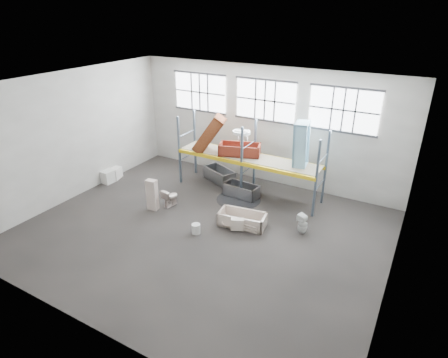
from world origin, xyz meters
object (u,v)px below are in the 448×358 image
Objects in this scene: steel_tub_left at (220,175)px; steel_tub_right at (241,190)px; cistern_tall at (152,195)px; blue_tub_upright at (301,145)px; carton_near at (107,176)px; bucket at (196,229)px; rust_tub_flat at (240,149)px; bathtub_beige at (242,219)px; toilet_beige at (170,197)px; toilet_white at (303,224)px.

steel_tub_left is 1.77m from steel_tub_right.
cistern_tall is 0.86× the size of steel_tub_right.
blue_tub_upright is at bearing -2.94° from steel_tub_left.
bucket is at bearing -14.92° from carton_near.
blue_tub_upright is at bearing 4.52° from rust_tub_flat.
cistern_tall is 1.90× the size of carton_near.
rust_tub_flat is 2.57× the size of carton_near.
bucket is (0.28, -3.74, -1.64)m from rust_tub_flat.
steel_tub_right reaches higher than bathtub_beige.
toilet_beige is 0.96× the size of toilet_white.
steel_tub_left is 4.38× the size of bucket.
toilet_white is 3.09m from blue_tub_upright.
bathtub_beige is 2.29× the size of toilet_white.
bathtub_beige is 0.96× the size of blue_tub_upright.
cistern_tall reaches higher than toilet_beige.
bucket is 5.96m from carton_near.
toilet_white is 3.67m from bucket.
cistern_tall reaches higher than toilet_white.
cistern_tall is 2.48m from bucket.
cistern_tall is 0.80× the size of steel_tub_left.
steel_tub_right is at bearing 39.88° from cistern_tall.
cistern_tall is at bearing -178.32° from bathtub_beige.
cistern_tall reaches higher than carton_near.
bucket is at bearing -42.94° from toilet_white.
steel_tub_left is 1.08× the size of steel_tub_right.
steel_tub_left is (0.52, 2.94, -0.07)m from toilet_beige.
steel_tub_left reaches higher than carton_near.
bathtub_beige is 3.88m from steel_tub_left.
bathtub_beige is at bearing -170.18° from toilet_beige.
toilet_white reaches higher than bathtub_beige.
rust_tub_flat reaches higher than cistern_tall.
bucket is (-2.21, -3.94, -2.22)m from blue_tub_upright.
cistern_tall is at bearing -60.32° from toilet_white.
toilet_beige is at bearing 149.19° from bucket.
carton_near is at bearing -70.84° from toilet_white.
cistern_tall is at bearing -143.93° from blue_tub_upright.
rust_tub_flat is at bearing -175.48° from blue_tub_upright.
toilet_white reaches higher than bucket.
steel_tub_left is (-4.64, 2.31, -0.08)m from toilet_white.
toilet_white reaches higher than steel_tub_left.
toilet_white is at bearing -26.47° from steel_tub_left.
toilet_beige is 0.50× the size of steel_tub_right.
carton_near is (-7.97, -2.40, -2.12)m from blue_tub_upright.
bathtub_beige is 3.28m from rust_tub_flat.
blue_tub_upright is at bearing 17.70° from steel_tub_right.
toilet_beige is 1.09× the size of carton_near.
toilet_beige is at bearing 49.04° from cistern_tall.
bathtub_beige is 2.27m from steel_tub_right.
bucket is at bearing -141.33° from bathtub_beige.
rust_tub_flat reaches higher than carton_near.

